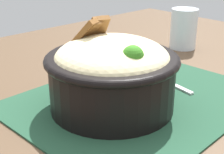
# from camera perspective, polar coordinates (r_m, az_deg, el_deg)

# --- Properties ---
(table) EXTENTS (1.28, 0.98, 0.75)m
(table) POSITION_cam_1_polar(r_m,az_deg,el_deg) (0.59, 1.59, -9.84)
(table) COLOR #4C3826
(table) RESTS_ON ground_plane
(placemat) EXTENTS (0.40, 0.32, 0.00)m
(placemat) POSITION_cam_1_polar(r_m,az_deg,el_deg) (0.55, 4.28, -3.74)
(placemat) COLOR #1E422D
(placemat) RESTS_ON table
(bowl) EXTENTS (0.23, 0.23, 0.14)m
(bowl) POSITION_cam_1_polar(r_m,az_deg,el_deg) (0.50, -0.01, 0.94)
(bowl) COLOR black
(bowl) RESTS_ON placemat
(fork) EXTENTS (0.04, 0.13, 0.00)m
(fork) POSITION_cam_1_polar(r_m,az_deg,el_deg) (0.62, 8.60, -0.46)
(fork) COLOR silver
(fork) RESTS_ON placemat
(drinking_glass) EXTENTS (0.06, 0.06, 0.09)m
(drinking_glass) POSITION_cam_1_polar(r_m,az_deg,el_deg) (0.83, 12.05, 7.64)
(drinking_glass) COLOR silver
(drinking_glass) RESTS_ON table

